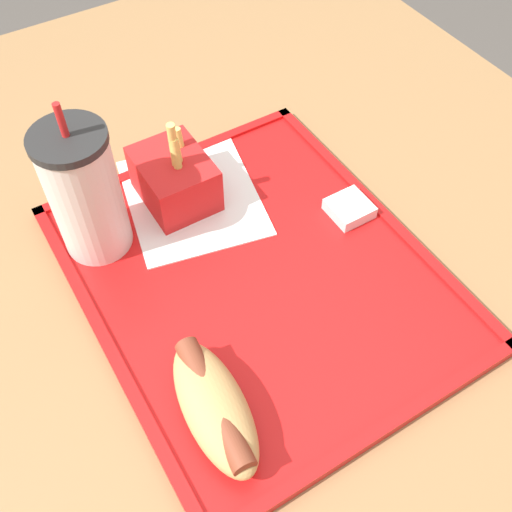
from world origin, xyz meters
name	(u,v)px	position (x,y,z in m)	size (l,w,h in m)	color
ground_plane	(261,471)	(0.00, 0.00, 0.00)	(8.00, 8.00, 0.00)	#4C4742
dining_table	(262,395)	(0.00, 0.00, 0.37)	(1.13, 0.93, 0.74)	olive
food_tray	(256,276)	(-0.03, 0.03, 0.74)	(0.41, 0.34, 0.01)	red
paper_napkin	(193,197)	(0.10, 0.03, 0.75)	(0.20, 0.18, 0.00)	white
soda_cup	(85,193)	(0.10, 0.15, 0.82)	(0.07, 0.07, 0.18)	silver
hot_dog_far	(214,406)	(-0.14, 0.14, 0.77)	(0.14, 0.07, 0.04)	tan
fries_carton	(175,179)	(0.11, 0.05, 0.78)	(0.09, 0.07, 0.12)	red
sauce_cup_mayo	(349,208)	(-0.01, -0.11, 0.75)	(0.04, 0.04, 0.02)	silver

